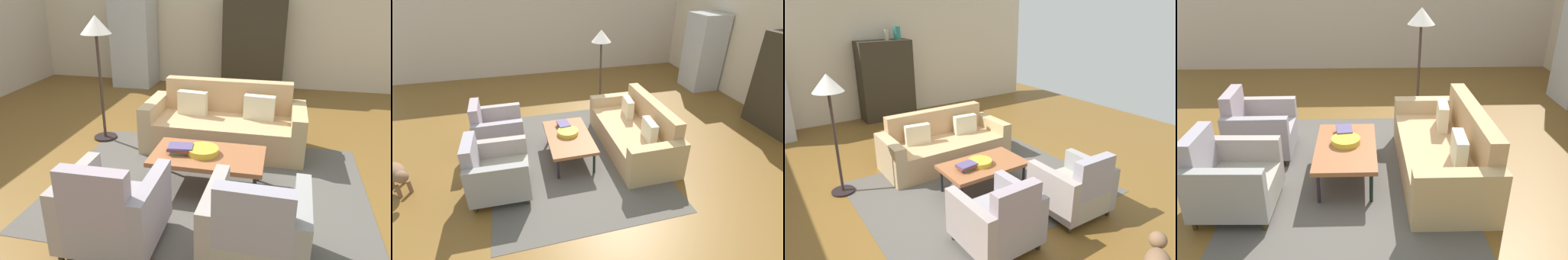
% 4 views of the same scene
% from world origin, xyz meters
% --- Properties ---
extents(ground_plane, '(10.70, 10.70, 0.00)m').
position_xyz_m(ground_plane, '(0.00, 0.00, 0.00)').
color(ground_plane, brown).
extents(wall_left, '(0.12, 8.44, 2.80)m').
position_xyz_m(wall_left, '(-4.46, 0.00, 1.40)').
color(wall_left, beige).
rests_on(wall_left, ground).
extents(area_rug, '(3.40, 2.60, 0.01)m').
position_xyz_m(area_rug, '(0.17, -0.17, 0.00)').
color(area_rug, '#524E48').
rests_on(area_rug, ground).
extents(couch, '(2.10, 0.90, 0.86)m').
position_xyz_m(couch, '(0.17, 0.97, 0.29)').
color(couch, tan).
rests_on(couch, ground).
extents(coffee_table, '(1.20, 0.70, 0.41)m').
position_xyz_m(coffee_table, '(0.17, -0.22, 0.38)').
color(coffee_table, black).
rests_on(coffee_table, ground).
extents(armchair_left, '(0.81, 0.81, 0.88)m').
position_xyz_m(armchair_left, '(-0.43, -1.39, 0.34)').
color(armchair_left, '#2E2C1E').
rests_on(armchair_left, ground).
extents(armchair_right, '(0.82, 0.82, 0.88)m').
position_xyz_m(armchair_right, '(0.76, -1.39, 0.34)').
color(armchair_right, '#292522').
rests_on(armchair_right, ground).
extents(fruit_bowl, '(0.34, 0.34, 0.07)m').
position_xyz_m(fruit_bowl, '(0.11, -0.22, 0.45)').
color(fruit_bowl, gold).
rests_on(fruit_bowl, coffee_table).
extents(book_stack, '(0.28, 0.22, 0.09)m').
position_xyz_m(book_stack, '(-0.13, -0.25, 0.46)').
color(book_stack, '#486943').
rests_on(book_stack, coffee_table).
extents(floor_lamp, '(0.40, 0.40, 1.72)m').
position_xyz_m(floor_lamp, '(-1.55, 0.85, 1.44)').
color(floor_lamp, black).
rests_on(floor_lamp, ground).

